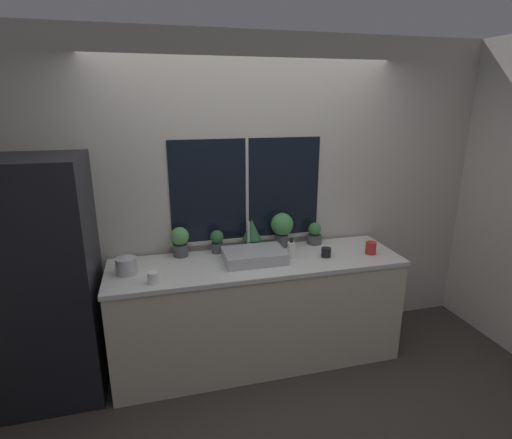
{
  "coord_description": "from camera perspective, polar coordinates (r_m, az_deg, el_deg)",
  "views": [
    {
      "loc": [
        -0.78,
        -2.58,
        2.17
      ],
      "look_at": [
        -0.01,
        0.33,
        1.27
      ],
      "focal_mm": 28.0,
      "sensor_mm": 36.0,
      "label": 1
    }
  ],
  "objects": [
    {
      "name": "potted_plant_right",
      "position": [
        3.51,
        3.74,
        -1.0
      ],
      "size": [
        0.2,
        0.2,
        0.31
      ],
      "color": "#4C4C51",
      "rests_on": "counter"
    },
    {
      "name": "mug_black",
      "position": [
        3.38,
        9.98,
        -4.65
      ],
      "size": [
        0.08,
        0.08,
        0.08
      ],
      "color": "black",
      "rests_on": "counter"
    },
    {
      "name": "refrigerator",
      "position": [
        3.32,
        -27.98,
        -7.74
      ],
      "size": [
        0.72,
        0.74,
        1.81
      ],
      "color": "black",
      "rests_on": "ground_plane"
    },
    {
      "name": "kettle",
      "position": [
        3.15,
        -18.03,
        -6.23
      ],
      "size": [
        0.16,
        0.16,
        0.14
      ],
      "color": "#B2B2B7",
      "rests_on": "counter"
    },
    {
      "name": "soap_bottle",
      "position": [
        3.3,
        5.06,
        -4.3
      ],
      "size": [
        0.06,
        0.06,
        0.17
      ],
      "color": "white",
      "rests_on": "counter"
    },
    {
      "name": "potted_plant_center",
      "position": [
        3.45,
        -0.62,
        -1.95
      ],
      "size": [
        0.16,
        0.16,
        0.27
      ],
      "color": "#4C4C51",
      "rests_on": "counter"
    },
    {
      "name": "sink",
      "position": [
        3.24,
        -0.27,
        -5.15
      ],
      "size": [
        0.49,
        0.38,
        0.28
      ],
      "color": "#ADADB2",
      "rests_on": "counter"
    },
    {
      "name": "mug_red",
      "position": [
        3.52,
        16.08,
        -3.93
      ],
      "size": [
        0.09,
        0.09,
        0.1
      ],
      "color": "#B72D28",
      "rests_on": "counter"
    },
    {
      "name": "ground_plane",
      "position": [
        3.46,
        1.73,
        -22.11
      ],
      "size": [
        14.0,
        14.0,
        0.0
      ],
      "primitive_type": "plane",
      "color": "#38332D"
    },
    {
      "name": "mug_white",
      "position": [
        2.95,
        -14.49,
        -8.07
      ],
      "size": [
        0.08,
        0.08,
        0.09
      ],
      "color": "white",
      "rests_on": "counter"
    },
    {
      "name": "wall_right",
      "position": [
        5.14,
        21.62,
        6.35
      ],
      "size": [
        0.06,
        7.0,
        2.7
      ],
      "color": "#BCB7AD",
      "rests_on": "ground_plane"
    },
    {
      "name": "potted_plant_far_left",
      "position": [
        3.37,
        -10.8,
        -2.96
      ],
      "size": [
        0.15,
        0.15,
        0.25
      ],
      "color": "#4C4C51",
      "rests_on": "counter"
    },
    {
      "name": "counter",
      "position": [
        3.47,
        0.23,
        -12.87
      ],
      "size": [
        2.38,
        0.68,
        0.92
      ],
      "color": "beige",
      "rests_on": "ground_plane"
    },
    {
      "name": "potted_plant_far_right",
      "position": [
        3.65,
        8.37,
        -2.04
      ],
      "size": [
        0.13,
        0.13,
        0.2
      ],
      "color": "#4C4C51",
      "rests_on": "counter"
    },
    {
      "name": "potted_plant_left",
      "position": [
        3.41,
        -5.6,
        -3.03
      ],
      "size": [
        0.11,
        0.11,
        0.2
      ],
      "color": "#4C4C51",
      "rests_on": "counter"
    },
    {
      "name": "wall_back",
      "position": [
        3.5,
        -1.43,
        3.16
      ],
      "size": [
        8.0,
        0.09,
        2.7
      ],
      "color": "#BCB7AD",
      "rests_on": "ground_plane"
    }
  ]
}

